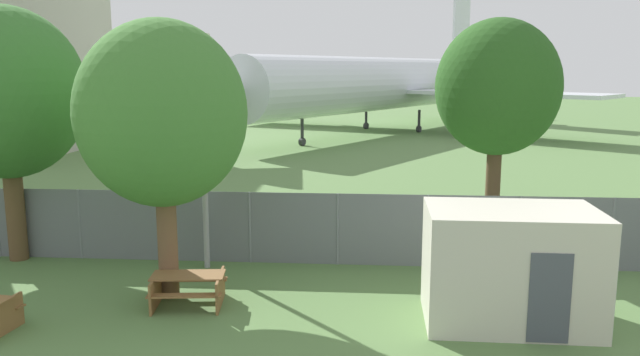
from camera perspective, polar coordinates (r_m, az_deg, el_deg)
name	(u,v)px	position (r m, az deg, el deg)	size (l,w,h in m)	color
perimeter_fence	(250,227)	(18.23, -6.44, -4.52)	(56.07, 0.07, 2.09)	slate
airplane	(385,84)	(55.77, 5.98, 8.51)	(34.55, 42.31, 13.29)	silver
portable_cabin	(510,266)	(14.53, 17.01, -7.70)	(3.73, 2.40, 2.58)	beige
picnic_bench_near_cabin	(188,286)	(15.42, -11.95, -9.63)	(1.86, 1.58, 0.76)	brown
tree_near_hangar	(162,115)	(15.30, -14.25, 5.63)	(4.05, 4.05, 6.77)	brown
tree_left_of_cabin	(5,94)	(19.97, -26.83, 6.90)	(4.46, 4.46, 7.37)	brown
tree_behind_benches	(498,88)	(20.00, 15.93, 7.89)	(3.79, 3.79, 7.11)	#4C3823
light_mast	(203,124)	(17.43, -10.68, 4.83)	(0.44, 0.44, 6.52)	#99999E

